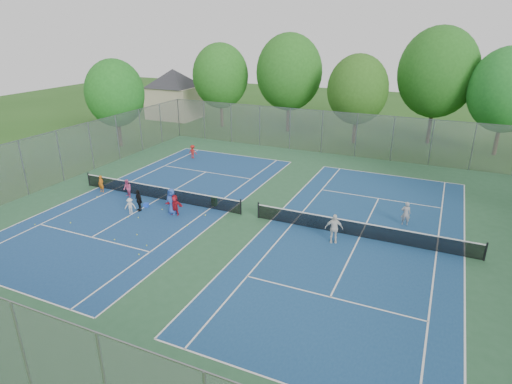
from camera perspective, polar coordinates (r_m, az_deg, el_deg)
ground at (r=27.27m, az=-0.87°, el=-3.24°), size 120.00×120.00×0.00m
court_pad at (r=27.26m, az=-0.87°, el=-3.23°), size 32.00×32.00×0.01m
court_left at (r=30.67m, az=-12.79°, el=-0.89°), size 10.97×23.77×0.01m
court_right at (r=25.37m, az=13.67°, el=-5.84°), size 10.97×23.77×0.01m
net_left at (r=30.51m, az=-12.86°, el=-0.12°), size 12.87×0.10×0.91m
net_right at (r=25.18m, az=13.75°, el=-4.95°), size 12.87×0.10×0.91m
fence_north at (r=40.93m, az=8.79°, el=7.91°), size 32.00×0.10×4.00m
fence_south at (r=15.53m, az=-28.51°, el=-18.76°), size 32.00×0.10×4.00m
fence_west at (r=36.02m, az=-24.66°, el=4.34°), size 0.10×32.00×4.00m
house at (r=57.16m, az=-10.95°, el=13.83°), size 11.03×11.03×7.30m
tree_nw at (r=51.06m, az=-4.75°, el=15.17°), size 6.40×6.40×9.58m
tree_nl at (r=48.58m, az=4.43°, el=15.64°), size 7.20×7.20×10.69m
tree_nc at (r=44.65m, az=13.40°, el=13.15°), size 6.00×6.00×8.85m
tree_nr at (r=46.63m, az=23.07°, el=14.45°), size 7.60×7.60×11.42m
tree_ne at (r=44.94m, az=30.48°, el=11.64°), size 6.60×6.60×9.77m
tree_side_w at (r=44.32m, az=-18.30°, el=12.41°), size 5.60×5.60×8.47m
ball_crate at (r=29.51m, az=-14.45°, el=-1.70°), size 0.39×0.39×0.26m
ball_hopper at (r=28.84m, az=-5.60°, el=-1.24°), size 0.36×0.36×0.63m
student_a at (r=32.93m, az=-19.95°, el=1.02°), size 0.46×0.31×1.25m
student_b at (r=31.35m, az=-16.78°, el=0.46°), size 0.79×0.73×1.30m
student_c at (r=28.55m, az=-16.44°, el=-1.81°), size 0.81×0.70×1.09m
student_d at (r=28.81m, az=-15.38°, el=-1.09°), size 0.92×0.68×1.45m
student_e at (r=27.83m, az=-11.18°, el=-1.22°), size 0.90×0.64×1.72m
student_f at (r=27.66m, az=-10.76°, el=-1.71°), size 1.28×0.43×1.37m
child_far_baseline at (r=39.41m, az=-8.43°, el=5.34°), size 0.81×0.48×1.24m
instructor at (r=27.34m, az=19.34°, el=-2.72°), size 0.60×0.44×1.51m
teen_court_b at (r=24.15m, az=10.34°, el=-4.79°), size 1.08×0.71×1.70m
tennis_ball_0 at (r=28.79m, az=-12.40°, el=-2.31°), size 0.07×0.07×0.07m
tennis_ball_1 at (r=28.63m, az=-23.49°, el=-3.82°), size 0.07×0.07×0.07m
tennis_ball_2 at (r=29.33m, az=-27.40°, el=-3.90°), size 0.07×0.07×0.07m
tennis_ball_3 at (r=25.79m, az=-15.59°, el=-5.53°), size 0.07×0.07×0.07m
tennis_ball_4 at (r=23.67m, az=-15.34°, el=-8.06°), size 0.07×0.07×0.07m
tennis_ball_5 at (r=25.58m, az=-18.34°, el=-6.09°), size 0.07×0.07×0.07m
tennis_ball_6 at (r=26.27m, az=-9.16°, el=-4.45°), size 0.07×0.07×0.07m
tennis_ball_7 at (r=24.45m, az=-14.37°, el=-6.95°), size 0.07×0.07×0.07m
tennis_ball_8 at (r=27.49m, az=-6.78°, el=-3.11°), size 0.07×0.07×0.07m
tennis_ball_9 at (r=27.96m, az=-15.42°, el=-3.34°), size 0.07×0.07×0.07m
tennis_ball_10 at (r=32.21m, az=-20.43°, el=-0.61°), size 0.07×0.07×0.07m
tennis_ball_11 at (r=28.21m, az=-16.70°, el=-3.25°), size 0.07×0.07×0.07m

